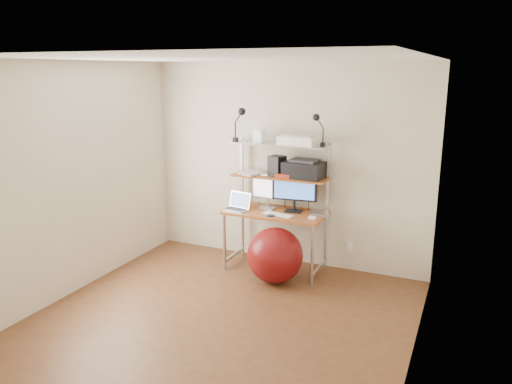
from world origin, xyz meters
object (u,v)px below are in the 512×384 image
(exercise_ball, at_px, (275,255))
(monitor_silver, at_px, (268,188))
(printer, at_px, (304,169))
(laptop, at_px, (238,206))
(monitor_black, at_px, (295,189))

(exercise_ball, bearing_deg, monitor_silver, 121.99)
(printer, xyz_separation_m, exercise_ball, (-0.16, -0.51, -0.93))
(monitor_silver, height_order, laptop, monitor_silver)
(monitor_silver, relative_size, laptop, 1.39)
(monitor_black, xyz_separation_m, laptop, (-0.66, -0.20, -0.23))
(monitor_silver, relative_size, monitor_black, 0.86)
(printer, bearing_deg, laptop, -155.48)
(monitor_silver, bearing_deg, monitor_black, 2.81)
(printer, bearing_deg, monitor_silver, -166.47)
(laptop, xyz_separation_m, printer, (0.75, 0.26, 0.47))
(laptop, height_order, printer, printer)
(laptop, bearing_deg, exercise_ball, -12.83)
(monitor_black, bearing_deg, exercise_ball, -105.40)
(monitor_black, bearing_deg, monitor_silver, 172.33)
(monitor_black, bearing_deg, printer, 26.84)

